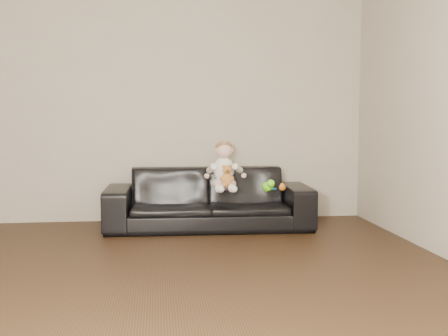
{
  "coord_description": "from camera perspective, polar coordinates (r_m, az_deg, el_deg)",
  "views": [
    {
      "loc": [
        0.26,
        -3.31,
        1.11
      ],
      "look_at": [
        0.91,
        2.15,
        0.61
      ],
      "focal_mm": 45.0,
      "sensor_mm": 36.0,
      "label": 1
    }
  ],
  "objects": [
    {
      "name": "floor",
      "position": [
        3.5,
        -10.95,
        -13.44
      ],
      "size": [
        5.5,
        5.5,
        0.0
      ],
      "primitive_type": "plane",
      "color": "#322011",
      "rests_on": "ground"
    },
    {
      "name": "teddy_bear",
      "position": [
        5.37,
        0.31,
        -0.79
      ],
      "size": [
        0.14,
        0.14,
        0.2
      ],
      "rotation": [
        0.0,
        0.0,
        -0.36
      ],
      "color": "#BA7A35",
      "rests_on": "sofa"
    },
    {
      "name": "toy_green",
      "position": [
        5.46,
        4.42,
        -1.9
      ],
      "size": [
        0.16,
        0.17,
        0.09
      ],
      "primitive_type": "ellipsoid",
      "rotation": [
        0.0,
        0.0,
        -0.39
      ],
      "color": "#67E91B",
      "rests_on": "sofa"
    },
    {
      "name": "toy_rattle",
      "position": [
        5.52,
        5.93,
        -1.98
      ],
      "size": [
        0.09,
        0.09,
        0.07
      ],
      "primitive_type": "sphere",
      "rotation": [
        0.0,
        0.0,
        -0.39
      ],
      "color": "orange",
      "rests_on": "sofa"
    },
    {
      "name": "toy_blue_disc",
      "position": [
        5.63,
        4.92,
        -2.1
      ],
      "size": [
        0.12,
        0.12,
        0.01
      ],
      "primitive_type": "cylinder",
      "rotation": [
        0.0,
        0.0,
        -0.31
      ],
      "color": "#1880C4",
      "rests_on": "sofa"
    },
    {
      "name": "sofa",
      "position": [
        5.64,
        -1.58,
        -3.11
      ],
      "size": [
        2.06,
        0.86,
        0.6
      ],
      "primitive_type": "imported",
      "rotation": [
        0.0,
        0.0,
        -0.03
      ],
      "color": "black",
      "rests_on": "floor"
    },
    {
      "name": "baby",
      "position": [
        5.51,
        0.02,
        -0.08
      ],
      "size": [
        0.35,
        0.42,
        0.48
      ],
      "rotation": [
        0.0,
        0.0,
        -0.15
      ],
      "color": "#F5CED2",
      "rests_on": "sofa"
    },
    {
      "name": "wall_back",
      "position": [
        6.06,
        -9.3,
        6.91
      ],
      "size": [
        5.0,
        0.0,
        5.0
      ],
      "primitive_type": "plane",
      "rotation": [
        1.57,
        0.0,
        0.0
      ],
      "color": "#B2A996",
      "rests_on": "ground"
    }
  ]
}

